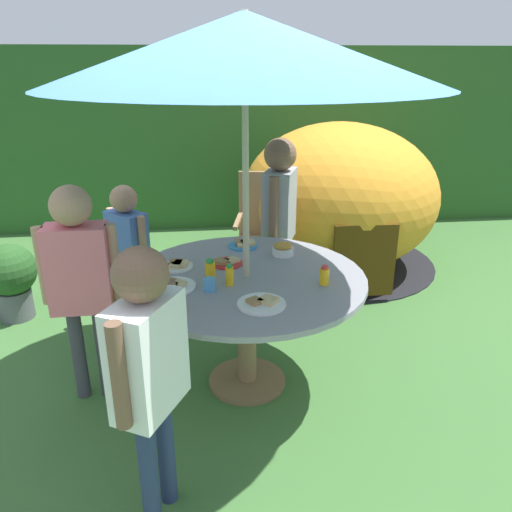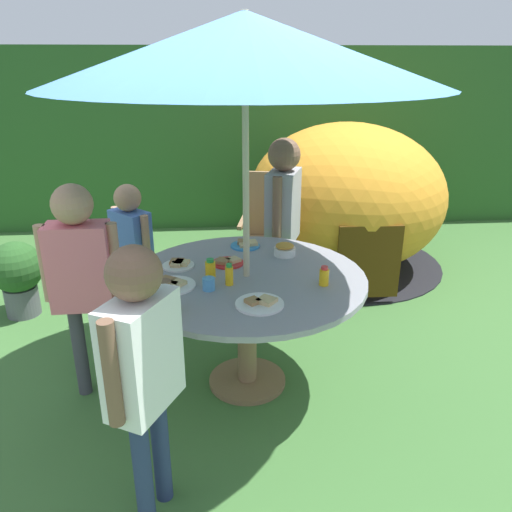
# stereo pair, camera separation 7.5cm
# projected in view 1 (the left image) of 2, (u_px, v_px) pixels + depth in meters

# --- Properties ---
(ground_plane) EXTENTS (10.00, 10.00, 0.02)m
(ground_plane) POSITION_uv_depth(u_px,v_px,m) (247.00, 383.00, 3.15)
(ground_plane) COLOR #3D6B33
(hedge_backdrop) EXTENTS (9.00, 0.70, 2.03)m
(hedge_backdrop) POSITION_uv_depth(u_px,v_px,m) (219.00, 137.00, 6.00)
(hedge_backdrop) COLOR #285623
(hedge_backdrop) RESTS_ON ground_plane
(garden_table) EXTENTS (1.38, 1.38, 0.73)m
(garden_table) POSITION_uv_depth(u_px,v_px,m) (247.00, 295.00, 2.92)
(garden_table) COLOR brown
(garden_table) RESTS_ON ground_plane
(patio_umbrella) EXTENTS (2.03, 2.03, 2.11)m
(patio_umbrella) POSITION_uv_depth(u_px,v_px,m) (245.00, 50.00, 2.43)
(patio_umbrella) COLOR #B7AD8C
(patio_umbrella) RESTS_ON ground_plane
(wooden_chair) EXTENTS (0.53, 0.56, 1.01)m
(wooden_chair) POSITION_uv_depth(u_px,v_px,m) (264.00, 229.00, 4.25)
(wooden_chair) COLOR #93704C
(wooden_chair) RESTS_ON ground_plane
(dome_tent) EXTENTS (1.97, 1.97, 1.36)m
(dome_tent) POSITION_uv_depth(u_px,v_px,m) (339.00, 196.00, 4.78)
(dome_tent) COLOR orange
(dome_tent) RESTS_ON ground_plane
(potted_plant) EXTENTS (0.40, 0.40, 0.60)m
(potted_plant) POSITION_uv_depth(u_px,v_px,m) (11.00, 277.00, 3.81)
(potted_plant) COLOR #595960
(potted_plant) RESTS_ON ground_plane
(child_in_grey_shirt) EXTENTS (0.31, 0.44, 1.38)m
(child_in_grey_shirt) POSITION_uv_depth(u_px,v_px,m) (279.00, 206.00, 3.68)
(child_in_grey_shirt) COLOR #3F3F47
(child_in_grey_shirt) RESTS_ON ground_plane
(child_in_blue_shirt) EXTENTS (0.32, 0.31, 1.10)m
(child_in_blue_shirt) POSITION_uv_depth(u_px,v_px,m) (128.00, 241.00, 3.49)
(child_in_blue_shirt) COLOR #3F3F47
(child_in_blue_shirt) RESTS_ON ground_plane
(child_in_pink_shirt) EXTENTS (0.44, 0.22, 1.29)m
(child_in_pink_shirt) POSITION_uv_depth(u_px,v_px,m) (79.00, 269.00, 2.73)
(child_in_pink_shirt) COLOR #3F3F47
(child_in_pink_shirt) RESTS_ON ground_plane
(child_in_white_shirt) EXTENTS (0.31, 0.39, 1.26)m
(child_in_white_shirt) POSITION_uv_depth(u_px,v_px,m) (148.00, 356.00, 1.96)
(child_in_white_shirt) COLOR navy
(child_in_white_shirt) RESTS_ON ground_plane
(snack_bowl) EXTENTS (0.14, 0.14, 0.08)m
(snack_bowl) POSITION_uv_depth(u_px,v_px,m) (283.00, 249.00, 3.17)
(snack_bowl) COLOR white
(snack_bowl) RESTS_ON garden_table
(plate_near_right) EXTENTS (0.25, 0.25, 0.03)m
(plate_near_right) POSITION_uv_depth(u_px,v_px,m) (173.00, 286.00, 2.72)
(plate_near_right) COLOR white
(plate_near_right) RESTS_ON garden_table
(plate_far_left) EXTENTS (0.19, 0.19, 0.03)m
(plate_far_left) POSITION_uv_depth(u_px,v_px,m) (227.00, 262.00, 3.03)
(plate_far_left) COLOR red
(plate_far_left) RESTS_ON garden_table
(plate_mid_left) EXTENTS (0.19, 0.19, 0.03)m
(plate_mid_left) POSITION_uv_depth(u_px,v_px,m) (244.00, 245.00, 3.32)
(plate_mid_left) COLOR #338CD8
(plate_mid_left) RESTS_ON garden_table
(plate_near_left) EXTENTS (0.25, 0.25, 0.03)m
(plate_near_left) POSITION_uv_depth(u_px,v_px,m) (262.00, 303.00, 2.53)
(plate_near_left) COLOR white
(plate_near_left) RESTS_ON garden_table
(plate_mid_right) EXTENTS (0.19, 0.19, 0.03)m
(plate_mid_right) POSITION_uv_depth(u_px,v_px,m) (177.00, 265.00, 2.99)
(plate_mid_right) COLOR white
(plate_mid_right) RESTS_ON garden_table
(juice_bottle_far_right) EXTENTS (0.04, 0.04, 0.12)m
(juice_bottle_far_right) POSITION_uv_depth(u_px,v_px,m) (230.00, 275.00, 2.74)
(juice_bottle_far_right) COLOR yellow
(juice_bottle_far_right) RESTS_ON garden_table
(juice_bottle_center_front) EXTENTS (0.06, 0.06, 0.13)m
(juice_bottle_center_front) POSITION_uv_depth(u_px,v_px,m) (176.00, 302.00, 2.43)
(juice_bottle_center_front) COLOR yellow
(juice_bottle_center_front) RESTS_ON garden_table
(juice_bottle_center_back) EXTENTS (0.06, 0.06, 0.11)m
(juice_bottle_center_back) POSITION_uv_depth(u_px,v_px,m) (210.00, 269.00, 2.84)
(juice_bottle_center_back) COLOR yellow
(juice_bottle_center_back) RESTS_ON garden_table
(juice_bottle_front_edge) EXTENTS (0.05, 0.05, 0.11)m
(juice_bottle_front_edge) POSITION_uv_depth(u_px,v_px,m) (324.00, 276.00, 2.75)
(juice_bottle_front_edge) COLOR yellow
(juice_bottle_front_edge) RESTS_ON garden_table
(cup_near) EXTENTS (0.07, 0.07, 0.07)m
(cup_near) POSITION_uv_depth(u_px,v_px,m) (209.00, 284.00, 2.68)
(cup_near) COLOR #4C99D8
(cup_near) RESTS_ON garden_table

